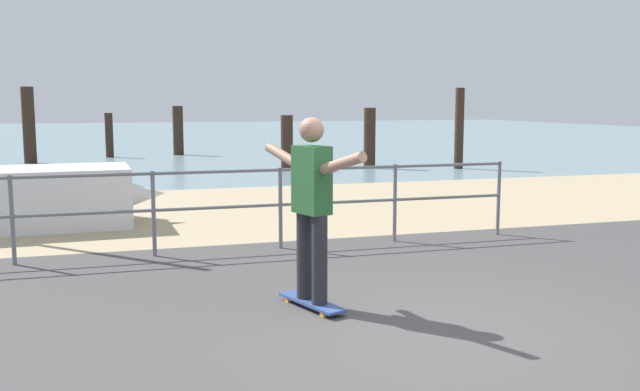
% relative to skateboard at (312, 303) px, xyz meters
% --- Properties ---
extents(ground_plane, '(24.00, 10.00, 0.04)m').
position_rel_skateboard_xyz_m(ground_plane, '(0.77, -2.00, -0.07)').
color(ground_plane, '#474444').
rests_on(ground_plane, ground).
extents(beach_strip, '(24.00, 6.00, 0.04)m').
position_rel_skateboard_xyz_m(beach_strip, '(0.77, 6.00, -0.07)').
color(beach_strip, tan).
rests_on(beach_strip, ground).
extents(sea_surface, '(72.00, 50.00, 0.04)m').
position_rel_skateboard_xyz_m(sea_surface, '(0.77, 34.00, -0.07)').
color(sea_surface, '#75939E').
rests_on(sea_surface, ground).
extents(railing_fence, '(9.43, 0.05, 1.05)m').
position_rel_skateboard_xyz_m(railing_fence, '(-1.21, 2.60, 0.63)').
color(railing_fence, slate).
rests_on(railing_fence, ground).
extents(skateboard, '(0.44, 0.82, 0.08)m').
position_rel_skateboard_xyz_m(skateboard, '(0.00, 0.00, 0.00)').
color(skateboard, '#334C8C').
rests_on(skateboard, ground).
extents(skateboarder, '(0.55, 1.40, 1.65)m').
position_rel_skateboard_xyz_m(skateboarder, '(0.00, -0.00, 0.95)').
color(skateboarder, '#26262B').
rests_on(skateboarder, skateboard).
extents(groyne_post_1, '(0.37, 0.37, 2.32)m').
position_rel_skateboard_xyz_m(groyne_post_1, '(-3.92, 16.89, 1.09)').
color(groyne_post_1, '#332319').
rests_on(groyne_post_1, ground).
extents(groyne_post_2, '(0.26, 0.26, 1.50)m').
position_rel_skateboard_xyz_m(groyne_post_2, '(-1.61, 18.56, 0.68)').
color(groyne_post_2, '#332319').
rests_on(groyne_post_2, ground).
extents(groyne_post_3, '(0.36, 0.36, 1.72)m').
position_rel_skateboard_xyz_m(groyne_post_3, '(0.71, 19.00, 0.79)').
color(groyne_post_3, '#332319').
rests_on(groyne_post_3, ground).
extents(groyne_post_4, '(0.33, 0.33, 1.50)m').
position_rel_skateboard_xyz_m(groyne_post_4, '(3.03, 12.71, 0.68)').
color(groyne_post_4, '#332319').
rests_on(groyne_post_4, ground).
extents(groyne_post_5, '(0.33, 0.33, 1.70)m').
position_rel_skateboard_xyz_m(groyne_post_5, '(5.34, 12.43, 0.78)').
color(groyne_post_5, '#332319').
rests_on(groyne_post_5, ground).
extents(groyne_post_6, '(0.25, 0.25, 2.25)m').
position_rel_skateboard_xyz_m(groyne_post_6, '(7.66, 11.56, 1.06)').
color(groyne_post_6, '#332319').
rests_on(groyne_post_6, ground).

